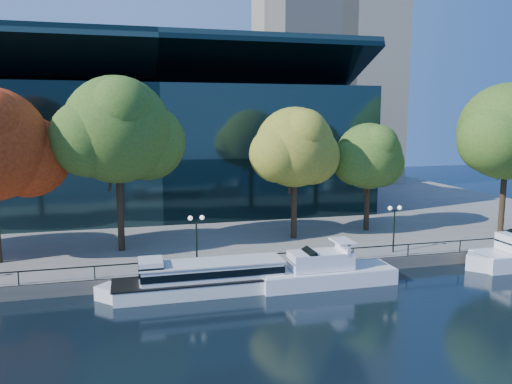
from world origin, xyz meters
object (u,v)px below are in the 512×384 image
object	(u,v)px
tree_2	(119,132)
lamp_2	(394,218)
tour_boat	(201,277)
tree_3	(296,149)
lamp_1	(196,229)
cruiser_near	(321,271)
tree_4	(370,158)
tree_5	(510,134)

from	to	relation	value
tree_2	lamp_2	size ratio (longest dim) A/B	3.70
tour_boat	tree_3	bearing A→B (deg)	43.73
lamp_2	tour_boat	bearing A→B (deg)	-169.51
tour_boat	lamp_1	xyz separation A→B (m)	(0.11, 3.14, 2.83)
cruiser_near	tree_3	world-z (taller)	tree_3
cruiser_near	tree_2	world-z (taller)	tree_2
tree_3	tree_4	distance (m)	8.48
cruiser_near	lamp_1	size ratio (longest dim) A/B	2.83
cruiser_near	lamp_1	distance (m)	9.98
tree_5	tree_2	bearing A→B (deg)	176.72
tree_2	tree_5	xyz separation A→B (m)	(36.98, -2.12, -0.35)
tour_boat	tree_2	bearing A→B (deg)	119.72
cruiser_near	tour_boat	bearing A→B (deg)	177.01
cruiser_near	tree_3	xyz separation A→B (m)	(1.55, 10.50, 8.48)
tour_boat	cruiser_near	world-z (taller)	cruiser_near
lamp_1	lamp_2	world-z (taller)	same
tour_boat	tree_4	size ratio (longest dim) A/B	1.31
tree_4	tree_5	xyz separation A→B (m)	(12.82, -4.15, 2.43)
tree_5	lamp_2	bearing A→B (deg)	-164.05
tree_3	tree_5	world-z (taller)	tree_5
tree_4	tour_boat	bearing A→B (deg)	-148.57
tour_boat	lamp_2	world-z (taller)	lamp_2
tour_boat	tree_2	distance (m)	14.81
tree_2	tree_4	world-z (taller)	tree_2
cruiser_near	tree_5	xyz separation A→B (m)	(22.65, 7.79, 9.82)
tree_2	lamp_2	world-z (taller)	tree_2
tree_2	lamp_1	distance (m)	11.05
tree_2	tree_4	xyz separation A→B (m)	(24.16, 2.03, -2.78)
tree_5	lamp_1	size ratio (longest dim) A/B	3.67
tree_2	tree_3	bearing A→B (deg)	2.13
lamp_1	lamp_2	xyz separation A→B (m)	(16.85, 0.00, 0.00)
tree_3	lamp_2	distance (m)	10.95
lamp_1	tree_4	bearing A→B (deg)	24.06
tree_2	tree_3	xyz separation A→B (m)	(15.88, 0.59, -1.70)
tree_4	tree_2	bearing A→B (deg)	-175.20
tree_2	tree_5	size ratio (longest dim) A/B	1.01
lamp_1	lamp_2	distance (m)	16.85
tree_4	lamp_1	bearing A→B (deg)	-155.94
tree_2	tour_boat	bearing A→B (deg)	-60.28
tour_boat	tree_4	xyz separation A→B (m)	(18.77, 11.47, 7.27)
cruiser_near	tree_4	size ratio (longest dim) A/B	1.05
tree_2	lamp_2	distance (m)	24.32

